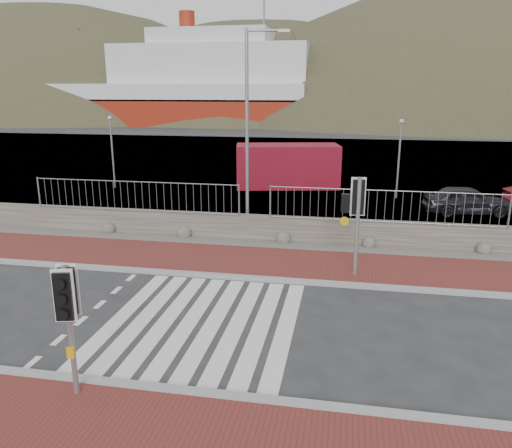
% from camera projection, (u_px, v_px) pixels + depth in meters
% --- Properties ---
extents(ground, '(220.00, 220.00, 0.00)m').
position_uv_depth(ground, '(202.00, 322.00, 12.45)').
color(ground, '#28282B').
rests_on(ground, ground).
extents(sidewalk_far, '(40.00, 3.00, 0.08)m').
position_uv_depth(sidewalk_far, '(240.00, 261.00, 16.71)').
color(sidewalk_far, maroon).
rests_on(sidewalk_far, ground).
extents(kerb_near, '(40.00, 0.25, 0.12)m').
position_uv_depth(kerb_near, '(157.00, 389.00, 9.59)').
color(kerb_near, gray).
rests_on(kerb_near, ground).
extents(kerb_far, '(40.00, 0.25, 0.12)m').
position_uv_depth(kerb_far, '(230.00, 277.00, 15.29)').
color(kerb_far, gray).
rests_on(kerb_far, ground).
extents(zebra_crossing, '(4.62, 5.60, 0.01)m').
position_uv_depth(zebra_crossing, '(202.00, 322.00, 12.45)').
color(zebra_crossing, silver).
rests_on(zebra_crossing, ground).
extents(gravel_strip, '(40.00, 1.50, 0.06)m').
position_uv_depth(gravel_strip, '(251.00, 244.00, 18.61)').
color(gravel_strip, '#59544C').
rests_on(gravel_strip, ground).
extents(stone_wall, '(40.00, 0.60, 0.90)m').
position_uv_depth(stone_wall, '(255.00, 227.00, 19.26)').
color(stone_wall, '#4D473F').
rests_on(stone_wall, ground).
extents(railing, '(18.07, 0.07, 1.22)m').
position_uv_depth(railing, '(255.00, 193.00, 18.75)').
color(railing, gray).
rests_on(railing, stone_wall).
extents(quay, '(120.00, 40.00, 0.50)m').
position_uv_depth(quay, '(304.00, 163.00, 38.92)').
color(quay, '#4C4C4F').
rests_on(quay, ground).
extents(water, '(220.00, 50.00, 0.05)m').
position_uv_depth(water, '(326.00, 128.00, 72.11)').
color(water, '#3F4C54').
rests_on(water, ground).
extents(ferry, '(50.00, 16.00, 20.00)m').
position_uv_depth(ferry, '(173.00, 90.00, 79.77)').
color(ferry, maroon).
rests_on(ferry, ground).
extents(hills_backdrop, '(254.00, 90.00, 100.00)m').
position_uv_depth(hills_backdrop, '(361.00, 235.00, 100.72)').
color(hills_backdrop, '#323721').
rests_on(hills_backdrop, ground).
extents(traffic_signal_near, '(0.42, 0.31, 2.63)m').
position_uv_depth(traffic_signal_near, '(68.00, 304.00, 8.96)').
color(traffic_signal_near, gray).
rests_on(traffic_signal_near, ground).
extents(traffic_signal_far, '(0.76, 0.33, 3.12)m').
position_uv_depth(traffic_signal_far, '(357.00, 206.00, 14.84)').
color(traffic_signal_far, gray).
rests_on(traffic_signal_far, ground).
extents(streetlight, '(1.65, 0.41, 7.77)m').
position_uv_depth(streetlight, '(250.00, 122.00, 19.06)').
color(streetlight, gray).
rests_on(streetlight, ground).
extents(shipping_container, '(6.29, 3.59, 2.47)m').
position_uv_depth(shipping_container, '(287.00, 166.00, 29.24)').
color(shipping_container, maroon).
rests_on(shipping_container, ground).
extents(car_a, '(4.00, 1.97, 1.31)m').
position_uv_depth(car_a, '(467.00, 200.00, 22.96)').
color(car_a, black).
rests_on(car_a, ground).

